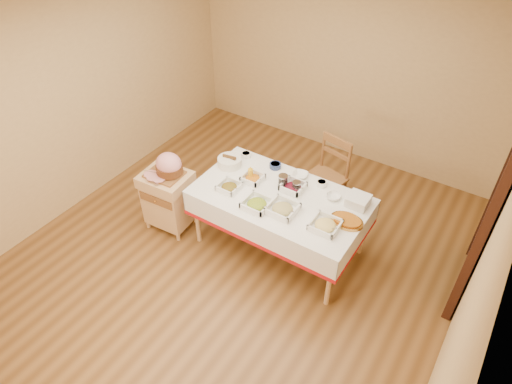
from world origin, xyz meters
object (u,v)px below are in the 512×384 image
plate_stack (358,201)px  brass_platter (347,221)px  preserve_jar_right (296,187)px  preserve_jar_left (283,181)px  dining_table (280,207)px  ham_on_board (168,166)px  butcher_cart (168,197)px  bread_basket (230,162)px  dining_chair (326,177)px  mustard_bottle (251,174)px

plate_stack → brass_platter: bearing=-87.0°
preserve_jar_right → preserve_jar_left: bearing=-178.5°
plate_stack → preserve_jar_right: bearing=-167.1°
dining_table → ham_on_board: ham_on_board is taller
butcher_cart → bread_basket: size_ratio=2.75×
preserve_jar_left → bread_basket: 0.70m
dining_chair → preserve_jar_right: size_ratio=8.43×
preserve_jar_left → plate_stack: bearing=10.7°
preserve_jar_right → plate_stack: (0.64, 0.15, 0.00)m
dining_table → brass_platter: bearing=0.4°
mustard_bottle → brass_platter: size_ratio=0.52×
butcher_cart → plate_stack: plate_stack is taller
preserve_jar_left → plate_stack: 0.81m
preserve_jar_left → preserve_jar_right: size_ratio=1.16×
dining_table → preserve_jar_left: 0.28m
dining_chair → preserve_jar_left: size_ratio=7.26×
butcher_cart → ham_on_board: (0.04, 0.03, 0.44)m
preserve_jar_right → mustard_bottle: 0.52m
preserve_jar_right → bread_basket: 0.86m
butcher_cart → preserve_jar_right: bearing=22.0°
preserve_jar_left → preserve_jar_right: (0.16, 0.00, -0.01)m
preserve_jar_right → butcher_cart: bearing=-158.0°
mustard_bottle → ham_on_board: bearing=-152.8°
bread_basket → ham_on_board: bearing=-132.6°
plate_stack → brass_platter: plate_stack is taller
dining_table → plate_stack: size_ratio=8.40×
ham_on_board → bread_basket: size_ratio=1.52×
butcher_cart → brass_platter: bearing=11.0°
dining_table → brass_platter: (0.75, 0.01, 0.18)m
dining_chair → ham_on_board: bearing=-137.9°
dining_chair → brass_platter: bearing=-54.4°
preserve_jar_right → plate_stack: size_ratio=0.54×
preserve_jar_left → dining_table: bearing=-68.3°
ham_on_board → dining_chair: bearing=42.1°
mustard_bottle → brass_platter: mustard_bottle is taller
mustard_bottle → dining_table: bearing=-8.3°
dining_table → plate_stack: 0.83m
bread_basket → brass_platter: bread_basket is taller
mustard_bottle → plate_stack: bearing=12.2°
butcher_cart → preserve_jar_left: size_ratio=5.55×
mustard_bottle → preserve_jar_right: bearing=11.3°
preserve_jar_left → plate_stack: preserve_jar_left is taller
preserve_jar_right → brass_platter: 0.67m
dining_table → ham_on_board: bearing=-163.8°
preserve_jar_left → brass_platter: bearing=-10.6°
bread_basket → plate_stack: 1.50m
plate_stack → brass_platter: 0.31m
bread_basket → plate_stack: bread_basket is taller
dining_table → preserve_jar_right: size_ratio=15.62×
preserve_jar_left → plate_stack: (0.80, 0.15, -0.01)m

